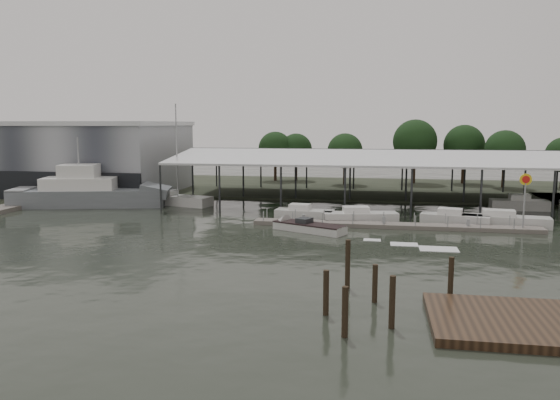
% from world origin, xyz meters
% --- Properties ---
extents(ground, '(200.00, 200.00, 0.00)m').
position_xyz_m(ground, '(0.00, 0.00, 0.00)').
color(ground, '#252A22').
rests_on(ground, ground).
extents(land_strip_far, '(140.00, 30.00, 0.30)m').
position_xyz_m(land_strip_far, '(0.00, 42.00, 0.10)').
color(land_strip_far, '#3A4130').
rests_on(land_strip_far, ground).
extents(land_strip_west, '(20.00, 40.00, 0.30)m').
position_xyz_m(land_strip_west, '(-40.00, 30.00, 0.10)').
color(land_strip_west, '#3A4130').
rests_on(land_strip_west, ground).
extents(storage_warehouse, '(24.50, 20.50, 10.50)m').
position_xyz_m(storage_warehouse, '(-28.00, 29.94, 5.29)').
color(storage_warehouse, '#94979D').
rests_on(storage_warehouse, ground).
extents(covered_boat_shed, '(58.24, 24.00, 6.96)m').
position_xyz_m(covered_boat_shed, '(17.00, 28.00, 6.13)').
color(covered_boat_shed, silver).
rests_on(covered_boat_shed, ground).
extents(trawler_dock, '(3.00, 18.00, 0.50)m').
position_xyz_m(trawler_dock, '(-30.00, 14.00, 0.25)').
color(trawler_dock, '#6A645D').
rests_on(trawler_dock, ground).
extents(floating_dock, '(28.00, 2.00, 1.40)m').
position_xyz_m(floating_dock, '(15.00, 10.00, 0.20)').
color(floating_dock, '#6A645D').
rests_on(floating_dock, ground).
extents(shell_fuel_sign, '(1.10, 0.18, 5.55)m').
position_xyz_m(shell_fuel_sign, '(27.00, 9.99, 3.93)').
color(shell_fuel_sign, gray).
rests_on(shell_fuel_sign, ground).
extents(grey_trawler, '(19.84, 9.32, 8.84)m').
position_xyz_m(grey_trawler, '(-21.84, 17.94, 1.58)').
color(grey_trawler, slate).
rests_on(grey_trawler, ground).
extents(white_sailboat, '(10.31, 5.15, 12.83)m').
position_xyz_m(white_sailboat, '(-12.08, 20.82, 0.65)').
color(white_sailboat, silver).
rests_on(white_sailboat, ground).
extents(speedboat_underway, '(17.61, 9.51, 2.00)m').
position_xyz_m(speedboat_underway, '(6.41, 6.80, 0.39)').
color(speedboat_underway, silver).
rests_on(speedboat_underway, ground).
extents(moored_cruiser_0, '(6.39, 2.84, 1.70)m').
position_xyz_m(moored_cruiser_0, '(5.61, 13.06, 0.61)').
color(moored_cruiser_0, silver).
rests_on(moored_cruiser_0, ground).
extents(moored_cruiser_1, '(7.87, 3.57, 1.70)m').
position_xyz_m(moored_cruiser_1, '(11.59, 12.27, 0.61)').
color(moored_cruiser_1, silver).
rests_on(moored_cruiser_1, ground).
extents(moored_cruiser_2, '(7.03, 3.62, 1.70)m').
position_xyz_m(moored_cruiser_2, '(21.08, 12.73, 0.61)').
color(moored_cruiser_2, silver).
rests_on(moored_cruiser_2, ground).
extents(moored_cruiser_3, '(8.95, 3.31, 1.70)m').
position_xyz_m(moored_cruiser_3, '(25.75, 12.64, 0.61)').
color(moored_cruiser_3, silver).
rests_on(moored_cruiser_3, ground).
extents(mooring_pilings, '(7.31, 8.20, 3.70)m').
position_xyz_m(mooring_pilings, '(13.12, -14.67, 1.00)').
color(mooring_pilings, '#302518').
rests_on(mooring_pilings, ground).
extents(horizon_tree_line, '(66.26, 11.34, 10.90)m').
position_xyz_m(horizon_tree_line, '(24.76, 48.45, 6.17)').
color(horizon_tree_line, black).
rests_on(horizon_tree_line, ground).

